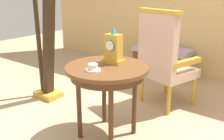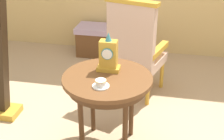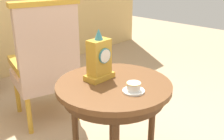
{
  "view_description": "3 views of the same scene",
  "coord_description": "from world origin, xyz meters",
  "views": [
    {
      "loc": [
        1.35,
        -1.73,
        1.37
      ],
      "look_at": [
        0.1,
        -0.06,
        0.68
      ],
      "focal_mm": 40.94,
      "sensor_mm": 36.0,
      "label": 1
    },
    {
      "loc": [
        0.49,
        -2.17,
        1.86
      ],
      "look_at": [
        0.05,
        0.01,
        0.74
      ],
      "focal_mm": 48.99,
      "sensor_mm": 36.0,
      "label": 2
    },
    {
      "loc": [
        -1.17,
        -1.12,
        1.42
      ],
      "look_at": [
        0.05,
        0.01,
        0.77
      ],
      "focal_mm": 44.71,
      "sensor_mm": 36.0,
      "label": 3
    }
  ],
  "objects": [
    {
      "name": "teacup_left",
      "position": [
        0.01,
        -0.2,
        0.73
      ],
      "size": [
        0.13,
        0.13,
        0.06
      ],
      "color": "white",
      "rests_on": "side_table"
    },
    {
      "name": "mantel_clock",
      "position": [
        0.01,
        0.08,
        0.83
      ],
      "size": [
        0.19,
        0.11,
        0.34
      ],
      "color": "gold",
      "rests_on": "side_table"
    },
    {
      "name": "window_bench",
      "position": [
        -0.4,
        1.95,
        0.22
      ],
      "size": [
        0.92,
        0.4,
        0.44
      ],
      "color": "#B299B7",
      "rests_on": "ground"
    },
    {
      "name": "side_table",
      "position": [
        0.02,
        -0.03,
        0.62
      ],
      "size": [
        0.74,
        0.74,
        0.7
      ],
      "color": "brown",
      "rests_on": "ground"
    },
    {
      "name": "armchair",
      "position": [
        0.13,
        0.88,
        0.59
      ],
      "size": [
        0.67,
        0.67,
        1.14
      ],
      "color": "#CCA893",
      "rests_on": "ground"
    }
  ]
}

